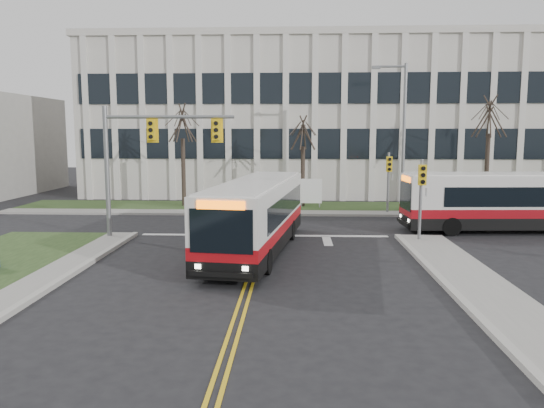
{
  "coord_description": "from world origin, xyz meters",
  "views": [
    {
      "loc": [
        1.51,
        -17.17,
        4.93
      ],
      "look_at": [
        0.53,
        4.88,
        2.0
      ],
      "focal_mm": 35.0,
      "sensor_mm": 36.0,
      "label": 1
    }
  ],
  "objects": [
    {
      "name": "building_lawn",
      "position": [
        5.0,
        18.0,
        0.06
      ],
      "size": [
        44.0,
        5.0,
        0.12
      ],
      "primitive_type": "cube",
      "color": "#29421C",
      "rests_on": "ground"
    },
    {
      "name": "ground",
      "position": [
        0.0,
        0.0,
        0.0
      ],
      "size": [
        120.0,
        120.0,
        0.0
      ],
      "primitive_type": "plane",
      "color": "black",
      "rests_on": "ground"
    },
    {
      "name": "tree_mid",
      "position": [
        2.0,
        18.2,
        4.88
      ],
      "size": [
        1.8,
        1.8,
        6.82
      ],
      "color": "#42352B",
      "rests_on": "ground"
    },
    {
      "name": "streetlight",
      "position": [
        8.03,
        16.2,
        5.19
      ],
      "size": [
        2.15,
        0.25,
        9.2
      ],
      "color": "slate",
      "rests_on": "ground"
    },
    {
      "name": "sidewalk_cross",
      "position": [
        5.0,
        15.2,
        0.07
      ],
      "size": [
        44.0,
        1.6,
        0.14
      ],
      "primitive_type": "cube",
      "color": "#9E9B93",
      "rests_on": "ground"
    },
    {
      "name": "signal_pole_near",
      "position": [
        7.2,
        6.9,
        2.5
      ],
      "size": [
        0.34,
        0.39,
        3.8
      ],
      "color": "slate",
      "rests_on": "ground"
    },
    {
      "name": "tree_right",
      "position": [
        14.0,
        18.0,
        5.91
      ],
      "size": [
        1.8,
        1.8,
        8.25
      ],
      "color": "#42352B",
      "rests_on": "ground"
    },
    {
      "name": "tree_left",
      "position": [
        -6.0,
        18.0,
        5.51
      ],
      "size": [
        1.8,
        1.8,
        7.7
      ],
      "color": "#42352B",
      "rests_on": "ground"
    },
    {
      "name": "bus_main",
      "position": [
        -0.11,
        4.63,
        1.47
      ],
      "size": [
        3.8,
        11.23,
        2.94
      ],
      "primitive_type": null,
      "rotation": [
        0.0,
        0.0,
        -0.13
      ],
      "color": "silver",
      "rests_on": "ground"
    },
    {
      "name": "directory_sign",
      "position": [
        2.5,
        17.5,
        1.17
      ],
      "size": [
        1.5,
        0.12,
        2.0
      ],
      "color": "slate",
      "rests_on": "ground"
    },
    {
      "name": "office_building",
      "position": [
        5.0,
        30.0,
        6.0
      ],
      "size": [
        40.0,
        16.0,
        12.0
      ],
      "primitive_type": "cube",
      "color": "silver",
      "rests_on": "ground"
    },
    {
      "name": "signal_pole_far",
      "position": [
        7.2,
        15.4,
        2.5
      ],
      "size": [
        0.34,
        0.39,
        3.8
      ],
      "color": "slate",
      "rests_on": "ground"
    },
    {
      "name": "bus_cross",
      "position": [
        12.49,
        9.8,
        1.46
      ],
      "size": [
        11.03,
        2.97,
        2.91
      ],
      "primitive_type": null,
      "rotation": [
        0.0,
        0.0,
        -1.52
      ],
      "color": "silver",
      "rests_on": "ground"
    },
    {
      "name": "mast_arm_signal",
      "position": [
        -5.62,
        7.16,
        4.26
      ],
      "size": [
        6.11,
        0.38,
        6.2
      ],
      "color": "slate",
      "rests_on": "ground"
    }
  ]
}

